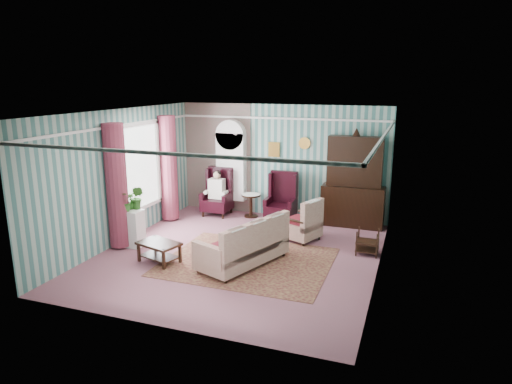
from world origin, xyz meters
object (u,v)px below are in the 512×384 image
(seated_woman, at_px, (217,193))
(sofa, at_px, (243,238))
(wingback_left, at_px, (217,192))
(dresser_hutch, at_px, (354,179))
(coffee_table, at_px, (159,252))
(floral_armchair, at_px, (301,218))
(round_side_table, at_px, (251,206))
(plant_stand, at_px, (130,228))
(nest_table, at_px, (367,242))
(bookcase, at_px, (231,171))
(wingback_right, at_px, (281,198))

(seated_woman, xyz_separation_m, sofa, (1.85, -2.88, -0.05))
(wingback_left, height_order, seated_woman, wingback_left)
(dresser_hutch, height_order, coffee_table, dresser_hutch)
(sofa, xyz_separation_m, floral_armchair, (0.72, 1.72, -0.02))
(round_side_table, relative_size, sofa, 0.31)
(wingback_left, bearing_deg, plant_stand, -106.22)
(nest_table, bearing_deg, dresser_hutch, 107.39)
(wingback_left, relative_size, plant_stand, 1.56)
(dresser_hutch, distance_m, seated_woman, 3.56)
(wingback_left, xyz_separation_m, plant_stand, (-0.80, -2.75, -0.22))
(round_side_table, xyz_separation_m, nest_table, (3.17, -1.70, -0.03))
(seated_woman, height_order, round_side_table, seated_woman)
(wingback_left, relative_size, seated_woman, 1.06)
(bookcase, distance_m, seated_woman, 0.70)
(dresser_hutch, relative_size, round_side_table, 3.93)
(seated_woman, bearing_deg, nest_table, -20.85)
(plant_stand, bearing_deg, wingback_right, 47.16)
(coffee_table, bearing_deg, bookcase, 90.24)
(wingback_left, relative_size, floral_armchair, 1.20)
(wingback_left, xyz_separation_m, round_side_table, (0.90, 0.15, -0.33))
(dresser_hutch, distance_m, coffee_table, 4.95)
(round_side_table, bearing_deg, coffee_table, -100.30)
(plant_stand, height_order, floral_armchair, floral_armchair)
(dresser_hutch, relative_size, coffee_table, 2.90)
(wingback_left, bearing_deg, seated_woman, 0.00)
(sofa, distance_m, floral_armchair, 1.87)
(wingback_left, xyz_separation_m, nest_table, (4.07, -1.55, -0.35))
(wingback_left, bearing_deg, nest_table, -20.85)
(dresser_hutch, bearing_deg, sofa, -117.66)
(wingback_right, bearing_deg, sofa, -88.08)
(seated_woman, distance_m, floral_armchair, 2.82)
(bookcase, relative_size, sofa, 1.17)
(bookcase, distance_m, sofa, 3.69)
(nest_table, distance_m, sofa, 2.61)
(bookcase, distance_m, coffee_table, 3.84)
(seated_woman, relative_size, floral_armchair, 1.13)
(wingback_right, distance_m, floral_armchair, 1.43)
(dresser_hutch, xyz_separation_m, coffee_table, (-3.23, -3.61, -0.97))
(wingback_right, xyz_separation_m, seated_woman, (-1.75, 0.00, -0.04))
(wingback_right, height_order, floral_armchair, wingback_right)
(wingback_left, height_order, wingback_right, same)
(dresser_hutch, height_order, seated_woman, dresser_hutch)
(round_side_table, xyz_separation_m, sofa, (0.95, -3.03, 0.24))
(seated_woman, distance_m, nest_table, 4.37)
(bookcase, height_order, nest_table, bookcase)
(round_side_table, relative_size, plant_stand, 0.75)
(nest_table, height_order, sofa, sofa)
(dresser_hutch, bearing_deg, round_side_table, -177.36)
(coffee_table, bearing_deg, seated_woman, 94.54)
(round_side_table, bearing_deg, dresser_hutch, 2.64)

